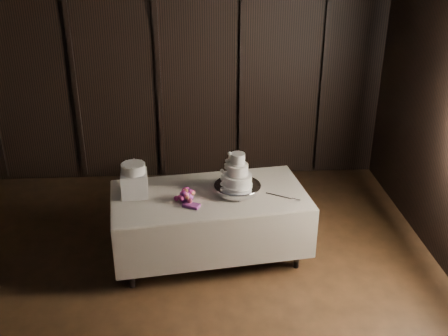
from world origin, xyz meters
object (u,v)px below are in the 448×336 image
(bouquet, at_px, (186,196))
(small_cake, at_px, (133,168))
(box_pedestal, at_px, (135,184))
(wedding_cake, at_px, (235,174))
(display_table, at_px, (210,223))
(cake_stand, at_px, (237,189))

(bouquet, distance_m, small_cake, 0.60)
(box_pedestal, height_order, small_cake, small_cake)
(wedding_cake, xyz_separation_m, bouquet, (-0.50, -0.13, -0.17))
(wedding_cake, height_order, bouquet, wedding_cake)
(bouquet, xyz_separation_m, small_cake, (-0.52, 0.17, 0.24))
(display_table, bearing_deg, bouquet, -157.54)
(wedding_cake, bearing_deg, small_cake, -176.70)
(box_pedestal, bearing_deg, display_table, -2.23)
(bouquet, height_order, box_pedestal, box_pedestal)
(cake_stand, bearing_deg, small_cake, 178.79)
(cake_stand, bearing_deg, wedding_cake, -150.26)
(cake_stand, bearing_deg, display_table, -178.52)
(cake_stand, bearing_deg, box_pedestal, 178.79)
(wedding_cake, distance_m, small_cake, 1.02)
(small_cake, bearing_deg, box_pedestal, 0.00)
(cake_stand, relative_size, wedding_cake, 1.38)
(small_cake, bearing_deg, display_table, -2.23)
(display_table, distance_m, cake_stand, 0.48)
(display_table, bearing_deg, box_pedestal, 170.22)
(box_pedestal, bearing_deg, wedding_cake, -2.06)
(box_pedestal, relative_size, small_cake, 1.08)
(wedding_cake, xyz_separation_m, box_pedestal, (-1.02, 0.04, -0.10))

